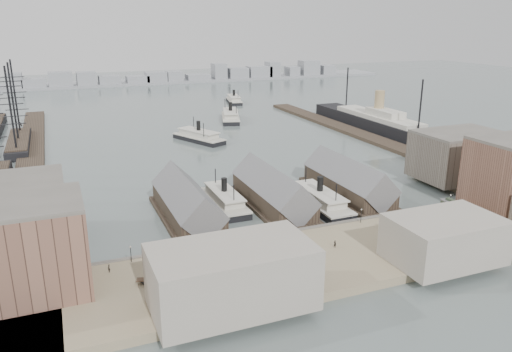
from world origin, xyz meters
name	(u,v)px	position (x,y,z in m)	size (l,w,h in m)	color
ground	(298,228)	(0.00, 0.00, 0.00)	(900.00, 900.00, 0.00)	#505C5B
quay	(337,256)	(0.00, -20.00, 1.00)	(180.00, 30.00, 2.00)	#857659
seawall	(307,232)	(0.00, -5.20, 1.15)	(180.00, 1.20, 2.30)	#59544C
west_wharf	(31,159)	(-68.00, 100.00, 0.80)	(10.00, 220.00, 1.60)	#2D231C
east_wharf	(358,134)	(78.00, 90.00, 0.80)	(10.00, 180.00, 1.60)	#2D231C
ferry_shed_west	(187,204)	(-26.00, 16.88, 4.64)	(14.00, 42.00, 12.60)	#2D231C
ferry_shed_center	(273,193)	(0.00, 16.88, 4.64)	(14.00, 42.00, 12.60)	#2D231C
ferry_shed_east	(348,182)	(26.00, 16.88, 4.64)	(14.00, 42.00, 12.60)	#2D231C
warehouse_west_back	(10,210)	(-70.00, 18.00, 9.00)	(26.00, 20.00, 14.00)	#60564C
warehouse_east_back	(458,156)	(68.00, 15.00, 9.50)	(28.00, 20.00, 15.00)	#60564C
street_bldg_center	(444,239)	(20.00, -32.00, 7.00)	(24.00, 16.00, 10.00)	gray
street_bldg_west	(232,277)	(-30.00, -32.00, 8.00)	(30.00, 16.00, 12.00)	gray
lamp_post_far_w	(131,251)	(-45.00, -7.00, 4.71)	(0.44, 0.44, 3.92)	black
lamp_post_near_w	(256,230)	(-15.00, -7.00, 4.71)	(0.44, 0.44, 3.92)	black
lamp_post_near_e	(361,213)	(15.00, -7.00, 4.71)	(0.44, 0.44, 3.92)	black
lamp_post_far_e	(450,198)	(45.00, -7.00, 4.71)	(0.44, 0.44, 3.92)	black
far_shore	(120,80)	(-2.07, 334.14, 3.91)	(500.00, 40.00, 15.72)	gray
ferry_docked_west	(224,199)	(-13.00, 23.10, 2.21)	(7.92, 26.41, 9.43)	black
ferry_docked_east	(320,200)	(13.00, 11.77, 2.36)	(8.47, 28.24, 10.08)	black
ferry_open_near	(199,136)	(2.96, 107.02, 2.36)	(19.43, 29.19, 10.08)	black
ferry_open_mid	(231,116)	(32.84, 148.08, 2.55)	(17.84, 31.83, 10.89)	black
ferry_open_far	(234,100)	(55.63, 206.11, 2.17)	(12.50, 26.93, 9.26)	black
sailing_ship_mid	(19,142)	(-73.16, 125.62, 2.62)	(8.90, 51.45, 36.61)	black
ocean_steamer	(378,123)	(92.00, 94.11, 4.38)	(13.93, 101.81, 20.36)	black
tram	(457,211)	(41.14, -13.86, 3.96)	(2.92, 10.81, 3.84)	black
horse_cart_left	(151,278)	(-42.67, -17.22, 2.76)	(4.74, 2.71, 1.44)	black
horse_cart_center	(287,254)	(-11.89, -17.72, 2.76)	(4.87, 2.02, 1.43)	black
horse_cart_right	(404,245)	(15.74, -23.96, 2.83)	(4.86, 3.14, 1.66)	black
pedestrian_0	(109,268)	(-50.11, -9.87, 2.89)	(0.65, 0.47, 1.78)	black
pedestrian_1	(190,268)	(-34.03, -16.25, 2.85)	(0.82, 0.64, 1.69)	black
pedestrian_2	(204,250)	(-28.90, -9.06, 2.83)	(1.07, 0.62, 1.66)	black
pedestrian_3	(291,273)	(-15.03, -26.44, 2.91)	(1.07, 0.44, 1.82)	black
pedestrian_4	(302,243)	(-6.21, -14.29, 2.90)	(0.88, 0.57, 1.80)	black
pedestrian_5	(335,244)	(0.81, -17.57, 2.91)	(0.66, 0.48, 1.81)	black
pedestrian_6	(381,224)	(18.12, -11.58, 2.89)	(0.86, 0.67, 1.77)	black
pedestrian_7	(463,229)	(35.33, -22.22, 2.87)	(1.13, 0.65, 1.75)	black
pedestrian_8	(474,214)	(45.94, -15.09, 2.89)	(1.04, 0.43, 1.78)	black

